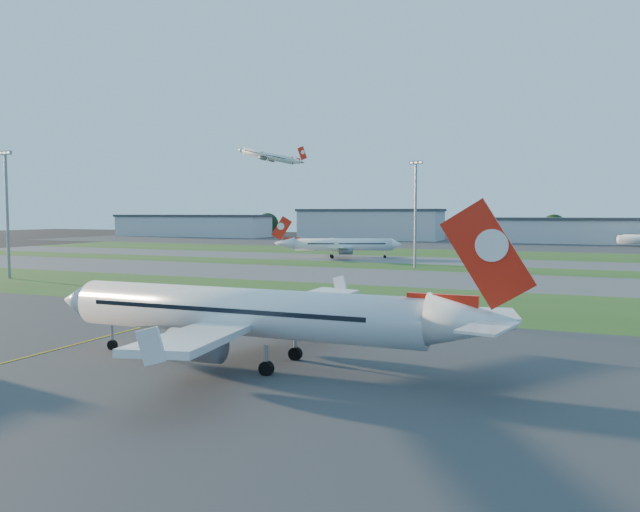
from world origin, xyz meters
The scene contains 19 objects.
grass_strip_a centered at (0.00, 52.00, 0.01)m, with size 300.00×34.00×0.01m, color #254C19.
taxiway_a centered at (0.00, 85.00, 0.01)m, with size 300.00×32.00×0.01m, color #515154.
grass_strip_b centered at (0.00, 110.00, 0.01)m, with size 300.00×18.00×0.01m, color #254C19.
taxiway_b centered at (0.00, 132.00, 0.01)m, with size 300.00×26.00×0.01m, color #515154.
grass_strip_c centered at (0.00, 165.00, 0.01)m, with size 300.00×40.00×0.01m, color #254C19.
apron_far centered at (0.00, 225.00, 0.01)m, with size 400.00×80.00×0.01m, color #333335.
yellow_line centered at (5.00, 0.00, 0.00)m, with size 0.25×60.00×0.02m, color gold.
airliner_parked centered at (24.95, 8.08, 4.53)m, with size 41.36×35.12×12.91m.
airliner_taxiing centered at (-13.11, 132.03, 3.89)m, with size 33.27×28.31×11.07m.
airliner_departing centered at (-79.70, 213.62, 38.94)m, with size 31.12×26.31×9.71m.
light_mast_west centered at (-55.00, 52.00, 14.81)m, with size 3.20×0.70×25.80m.
light_mast_centre centered at (15.00, 108.00, 14.81)m, with size 3.20×0.70×25.80m.
hangar_far_west centered at (-150.00, 255.00, 6.14)m, with size 91.80×23.00×12.20m.
hangar_west centered at (-45.00, 255.00, 7.64)m, with size 71.40×23.00×15.20m.
hangar_east centered at (55.00, 255.00, 5.64)m, with size 81.60×23.00×11.20m.
tree_far_west centered at (-190.00, 268.00, 6.49)m, with size 11.00×11.00×12.00m.
tree_west centered at (-110.00, 270.00, 7.14)m, with size 12.10×12.10×13.20m.
tree_mid_west centered at (-20.00, 266.00, 5.84)m, with size 9.90×9.90×10.80m.
tree_mid_east centered at (40.00, 269.00, 6.81)m, with size 11.55×11.55×12.60m.
Camera 1 is at (52.16, -39.64, 13.44)m, focal length 35.00 mm.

